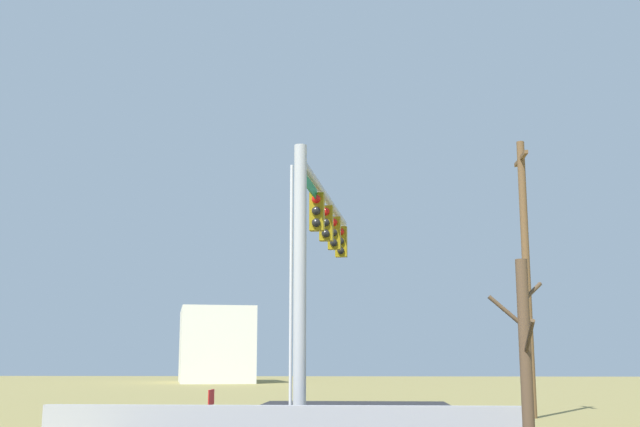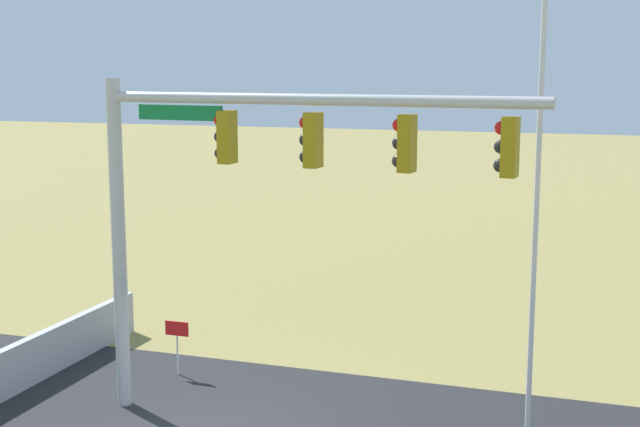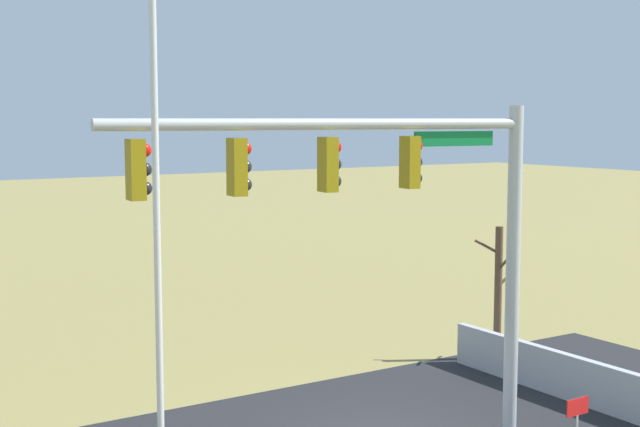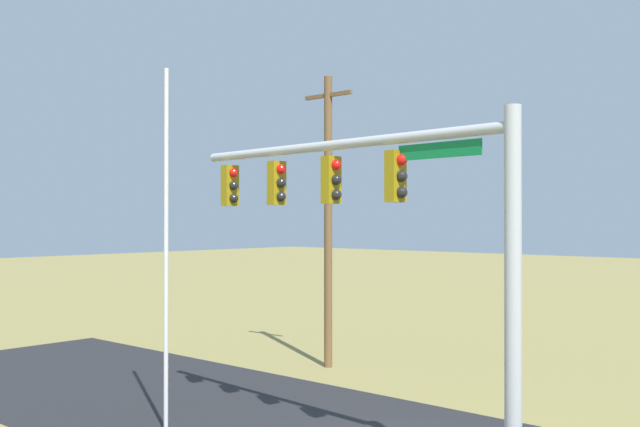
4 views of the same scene
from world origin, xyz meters
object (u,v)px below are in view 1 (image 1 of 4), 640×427
object	(u,v)px
distant_building	(215,345)
utility_pole	(526,271)
bare_tree	(526,361)
open_sign	(211,404)
signal_mast	(319,241)
flagpole	(291,290)

from	to	relation	value
distant_building	utility_pole	bearing A→B (deg)	-170.86
bare_tree	open_sign	xyz separation A→B (m)	(-3.75, -5.96, -0.91)
signal_mast	utility_pole	bearing A→B (deg)	137.15
signal_mast	utility_pole	size ratio (longest dim) A/B	0.91
utility_pole	distant_building	xyz separation A→B (m)	(-43.38, -18.76, -1.61)
signal_mast	flagpole	size ratio (longest dim) A/B	1.04
flagpole	distant_building	size ratio (longest dim) A/B	0.74
flagpole	distant_building	bearing A→B (deg)	-166.30
distant_building	flagpole	bearing A→B (deg)	179.45
utility_pole	distant_building	world-z (taller)	utility_pole
signal_mast	open_sign	size ratio (longest dim) A/B	6.87
signal_mast	utility_pole	xyz separation A→B (m)	(-7.03, 6.52, -0.01)
signal_mast	utility_pole	distance (m)	9.59
signal_mast	flagpole	bearing A→B (deg)	-166.82
signal_mast	distant_building	size ratio (longest dim) A/B	0.77
flagpole	open_sign	xyz separation A→B (m)	(7.69, -0.95, -3.13)
flagpole	distant_building	xyz separation A→B (m)	(-45.31, -11.04, -0.85)
signal_mast	distant_building	xyz separation A→B (m)	(-50.41, -12.24, -1.62)
signal_mast	open_sign	world-z (taller)	signal_mast
open_sign	flagpole	bearing A→B (deg)	172.95
flagpole	bare_tree	bearing A→B (deg)	23.64
bare_tree	open_sign	world-z (taller)	bare_tree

